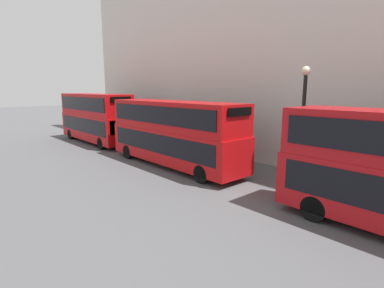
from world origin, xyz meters
The scene contains 4 objects.
bus_second_in_queue centered at (1.60, 20.45, 2.32)m, with size 2.59×10.91×4.20m.
bus_third_in_queue centered at (1.60, 32.18, 2.48)m, with size 2.59×10.14×4.51m.
street_lamp centered at (3.74, 12.83, 3.77)m, with size 0.44×0.44×6.04m.
pedestrian centered at (3.90, 10.83, 0.79)m, with size 0.36×0.36×1.71m.
Camera 1 is at (-10.11, 5.47, 4.98)m, focal length 28.00 mm.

